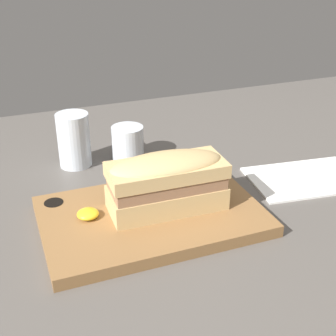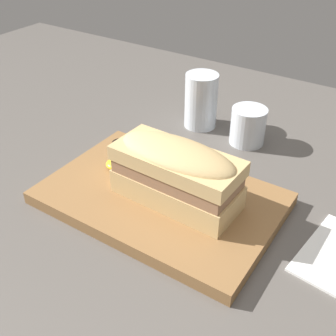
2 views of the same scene
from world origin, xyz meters
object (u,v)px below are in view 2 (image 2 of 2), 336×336
Objects in this scene: water_glass at (201,104)px; wine_glass at (248,128)px; serving_board at (160,198)px; sandwich at (177,171)px.

wine_glass is at bearing -5.51° from water_glass.
serving_board is 23.68cm from wine_glass.
sandwich reaches higher than water_glass.
serving_board is 3.24× the size of water_glass.
wine_glass is at bearing 88.60° from sandwich.
water_glass is at bearing 106.26° from serving_board.
sandwich is 23.64cm from wine_glass.
sandwich is at bearing -91.40° from wine_glass.
water_glass is at bearing 174.49° from wine_glass.
serving_board is at bearing -178.82° from sandwich.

